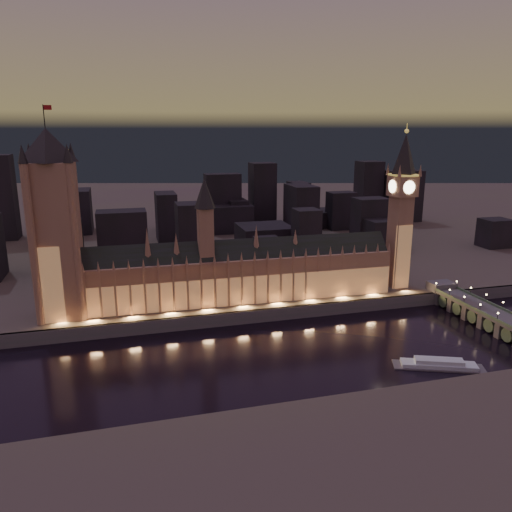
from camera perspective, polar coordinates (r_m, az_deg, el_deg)
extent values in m
plane|color=black|center=(269.71, 2.08, -10.75)|extent=(2000.00, 2000.00, 0.00)
cube|color=#503C44|center=(764.54, -9.60, 5.87)|extent=(2000.00, 960.00, 8.00)
cube|color=#4C5554|center=(304.35, -0.22, -6.91)|extent=(2000.00, 2.50, 8.00)
cube|color=#9B6C52|center=(316.58, -2.07, -2.62)|extent=(200.30, 23.31, 28.00)
cube|color=tan|center=(308.59, -1.63, -4.05)|extent=(200.00, 0.50, 18.00)
cube|color=black|center=(312.03, -2.10, 0.37)|extent=(200.24, 19.58, 16.26)
cube|color=#9B6C52|center=(305.35, -5.78, 2.49)|extent=(9.00, 9.00, 32.00)
cone|color=black|center=(301.23, -5.90, 7.15)|extent=(13.00, 13.00, 18.00)
cube|color=#9B6C52|center=(300.69, -20.54, -4.49)|extent=(1.20, 1.20, 28.00)
cone|color=#9B6C52|center=(296.48, -20.81, -1.34)|extent=(2.00, 2.00, 6.00)
cube|color=#9B6C52|center=(299.93, -18.95, -4.39)|extent=(1.20, 1.20, 28.00)
cone|color=#9B6C52|center=(295.71, -19.21, -1.23)|extent=(2.00, 2.00, 6.00)
cube|color=#9B6C52|center=(299.40, -17.36, -4.30)|extent=(1.20, 1.20, 28.00)
cone|color=#9B6C52|center=(295.17, -17.60, -1.13)|extent=(2.00, 2.00, 6.00)
cube|color=#9B6C52|center=(299.09, -15.76, -4.20)|extent=(1.20, 1.20, 28.00)
cone|color=#9B6C52|center=(294.86, -15.99, -1.03)|extent=(2.00, 2.00, 6.00)
cube|color=#9B6C52|center=(299.02, -14.17, -4.09)|extent=(1.20, 1.20, 28.00)
cone|color=#9B6C52|center=(294.79, -14.37, -0.92)|extent=(2.00, 2.00, 6.00)
cube|color=#9B6C52|center=(299.19, -12.57, -3.99)|extent=(1.20, 1.20, 28.00)
cone|color=#9B6C52|center=(294.95, -12.75, -0.82)|extent=(2.00, 2.00, 6.00)
cube|color=#9B6C52|center=(299.58, -10.98, -3.88)|extent=(1.20, 1.20, 28.00)
cone|color=#9B6C52|center=(295.35, -11.14, -0.71)|extent=(2.00, 2.00, 6.00)
cube|color=#9B6C52|center=(300.20, -9.39, -3.77)|extent=(1.20, 1.20, 28.00)
cone|color=#9B6C52|center=(295.99, -9.53, -0.60)|extent=(2.00, 2.00, 6.00)
cube|color=#9B6C52|center=(301.06, -7.81, -3.65)|extent=(1.20, 1.20, 28.00)
cone|color=#9B6C52|center=(296.85, -7.94, -0.50)|extent=(2.00, 2.00, 6.00)
cube|color=#9B6C52|center=(302.14, -6.24, -3.54)|extent=(1.20, 1.20, 28.00)
cone|color=#9B6C52|center=(297.95, -6.35, -0.39)|extent=(2.00, 2.00, 6.00)
cube|color=#9B6C52|center=(303.45, -4.69, -3.42)|extent=(1.20, 1.20, 28.00)
cone|color=#9B6C52|center=(299.28, -4.77, -0.28)|extent=(2.00, 2.00, 6.00)
cube|color=#9B6C52|center=(304.98, -3.14, -3.30)|extent=(1.20, 1.20, 28.00)
cone|color=#9B6C52|center=(300.83, -3.21, -0.18)|extent=(2.00, 2.00, 6.00)
cube|color=#9B6C52|center=(306.73, -1.62, -3.18)|extent=(1.20, 1.20, 28.00)
cone|color=#9B6C52|center=(302.60, -1.67, -0.08)|extent=(2.00, 2.00, 6.00)
cube|color=#9B6C52|center=(308.69, -0.11, -3.06)|extent=(1.20, 1.20, 28.00)
cone|color=#9B6C52|center=(304.59, -0.15, 0.03)|extent=(2.00, 2.00, 6.00)
cube|color=#9B6C52|center=(310.86, 1.37, -2.94)|extent=(1.20, 1.20, 28.00)
cone|color=#9B6C52|center=(306.79, 1.36, 0.13)|extent=(2.00, 2.00, 6.00)
cube|color=#9B6C52|center=(313.24, 2.83, -2.81)|extent=(1.20, 1.20, 28.00)
cone|color=#9B6C52|center=(309.20, 2.84, 0.23)|extent=(2.00, 2.00, 6.00)
cube|color=#9B6C52|center=(315.83, 4.27, -2.69)|extent=(1.20, 1.20, 28.00)
cone|color=#9B6C52|center=(311.82, 4.29, 0.33)|extent=(2.00, 2.00, 6.00)
cube|color=#9B6C52|center=(318.61, 5.69, -2.57)|extent=(1.20, 1.20, 28.00)
cone|color=#9B6C52|center=(314.64, 5.73, 0.42)|extent=(2.00, 2.00, 6.00)
cube|color=#9B6C52|center=(321.58, 7.08, -2.45)|extent=(1.20, 1.20, 28.00)
cone|color=#9B6C52|center=(317.64, 7.13, 0.52)|extent=(2.00, 2.00, 6.00)
cube|color=#9B6C52|center=(324.74, 8.44, -2.33)|extent=(1.20, 1.20, 28.00)
cone|color=#9B6C52|center=(320.84, 8.51, 0.61)|extent=(2.00, 2.00, 6.00)
cube|color=#9B6C52|center=(328.08, 9.78, -2.21)|extent=(1.20, 1.20, 28.00)
cone|color=#9B6C52|center=(324.22, 9.86, 0.70)|extent=(2.00, 2.00, 6.00)
cube|color=#9B6C52|center=(331.59, 11.09, -2.10)|extent=(1.20, 1.20, 28.00)
cone|color=#9B6C52|center=(327.78, 11.18, 0.78)|extent=(2.00, 2.00, 6.00)
cube|color=#9B6C52|center=(335.28, 12.37, -1.98)|extent=(1.20, 1.20, 28.00)
cone|color=#9B6C52|center=(331.51, 12.47, 0.87)|extent=(2.00, 2.00, 6.00)
cube|color=#9B6C52|center=(339.13, 13.62, -1.87)|extent=(1.20, 1.20, 28.00)
cone|color=#9B6C52|center=(335.40, 13.74, 0.95)|extent=(2.00, 2.00, 6.00)
cube|color=#9B6C52|center=(343.14, 14.84, -1.75)|extent=(1.20, 1.20, 28.00)
cone|color=#9B6C52|center=(339.46, 14.97, 1.03)|extent=(2.00, 2.00, 6.00)
cone|color=#9B6C52|center=(302.43, -12.32, 1.54)|extent=(4.40, 4.40, 18.00)
cone|color=#9B6C52|center=(304.09, -9.11, 1.37)|extent=(4.40, 4.40, 14.00)
cone|color=#9B6C52|center=(312.84, 0.03, 2.11)|extent=(4.40, 4.40, 16.00)
cone|color=#9B6C52|center=(320.93, 4.51, 2.01)|extent=(4.40, 4.40, 12.00)
cube|color=#9B6C52|center=(303.65, -21.82, 1.53)|extent=(24.89, 24.89, 88.78)
cube|color=tan|center=(298.34, -21.64, -3.12)|extent=(22.00, 0.50, 44.00)
cone|color=black|center=(297.36, -22.79, 11.61)|extent=(31.68, 31.68, 18.00)
cylinder|color=black|center=(297.30, -23.07, 14.49)|extent=(0.50, 0.50, 12.00)
cube|color=#AC181B|center=(297.16, -22.73, 15.39)|extent=(4.00, 0.15, 2.50)
cylinder|color=#9B6C52|center=(294.56, -24.16, 0.93)|extent=(4.40, 4.40, 88.78)
cone|color=black|center=(288.22, -25.17, 10.52)|extent=(5.20, 5.20, 10.00)
cylinder|color=#9B6C52|center=(315.82, -23.59, 1.82)|extent=(4.40, 4.40, 88.78)
cone|color=black|center=(309.92, -24.51, 10.76)|extent=(5.20, 5.20, 10.00)
cylinder|color=#9B6C52|center=(291.80, -19.90, 1.22)|extent=(4.40, 4.40, 88.78)
cone|color=black|center=(285.40, -20.76, 10.92)|extent=(5.20, 5.20, 10.00)
cylinder|color=#9B6C52|center=(313.25, -19.61, 2.10)|extent=(4.40, 4.40, 88.78)
cone|color=black|center=(307.30, -20.40, 11.13)|extent=(5.20, 5.20, 10.00)
cube|color=#9B6C52|center=(354.28, 15.99, 1.56)|extent=(13.05, 13.05, 62.59)
cube|color=tan|center=(351.25, 16.40, -0.14)|extent=(12.00, 0.50, 44.00)
cube|color=#9B6C52|center=(348.19, 16.42, 7.68)|extent=(15.00, 15.00, 13.55)
cube|color=#F2C64C|center=(347.48, 16.51, 8.88)|extent=(15.75, 15.75, 1.20)
cone|color=black|center=(346.58, 16.67, 11.12)|extent=(18.00, 18.00, 26.00)
sphere|color=#F2C64C|center=(346.21, 16.85, 13.51)|extent=(2.80, 2.80, 2.80)
cylinder|color=#F2C64C|center=(346.21, 16.88, 13.92)|extent=(0.40, 0.40, 5.00)
cylinder|color=#FFF2BF|center=(341.65, 17.10, 7.51)|extent=(8.40, 0.50, 8.40)
cylinder|color=#FFF2BF|center=(354.78, 15.77, 7.84)|extent=(8.40, 0.50, 8.40)
cylinder|color=#FFF2BF|center=(344.22, 15.31, 7.68)|extent=(0.50, 8.40, 8.40)
cylinder|color=#FFF2BF|center=(352.29, 17.51, 7.67)|extent=(0.50, 8.40, 8.40)
cone|color=#9B6C52|center=(336.93, 16.12, 9.34)|extent=(2.60, 2.60, 8.00)
cone|color=#9B6C52|center=(349.81, 14.84, 9.59)|extent=(2.60, 2.60, 8.00)
cone|color=#9B6C52|center=(344.90, 18.28, 9.28)|extent=(2.60, 2.60, 8.00)
cone|color=#9B6C52|center=(357.50, 16.96, 9.54)|extent=(2.60, 2.60, 8.00)
cube|color=#4C5554|center=(321.22, 26.07, -6.23)|extent=(16.60, 100.00, 1.60)
cube|color=#3C5A42|center=(315.75, 25.01, -6.19)|extent=(0.80, 100.00, 1.60)
cube|color=#3C5A42|center=(325.90, 27.15, -5.81)|extent=(0.80, 100.00, 1.60)
cube|color=#4C5554|center=(361.79, 20.41, -3.55)|extent=(16.60, 12.00, 9.50)
cube|color=#4C5554|center=(318.05, 26.81, -7.51)|extent=(14.94, 4.00, 9.50)
cylinder|color=black|center=(310.15, 25.89, -6.29)|extent=(0.30, 0.30, 4.40)
sphere|color=#FFD88C|center=(309.40, 25.93, -5.89)|extent=(1.00, 1.00, 1.00)
cube|color=#4C5554|center=(327.91, 25.16, -6.68)|extent=(14.94, 4.00, 9.50)
cylinder|color=black|center=(320.25, 24.23, -5.48)|extent=(0.30, 0.30, 4.40)
sphere|color=#FFD88C|center=(319.53, 24.27, -5.09)|extent=(1.00, 1.00, 1.00)
cylinder|color=black|center=(330.27, 26.37, -5.13)|extent=(0.30, 0.30, 4.40)
sphere|color=#FFD88C|center=(329.56, 26.41, -4.75)|extent=(1.00, 1.00, 1.00)
cube|color=#4C5554|center=(338.09, 23.61, -5.89)|extent=(14.94, 4.00, 9.50)
cylinder|color=black|center=(330.67, 22.68, -4.71)|extent=(0.30, 0.30, 4.40)
sphere|color=#FFD88C|center=(329.97, 22.72, -4.33)|extent=(1.00, 1.00, 1.00)
cylinder|color=black|center=(340.37, 24.80, -4.40)|extent=(0.30, 0.30, 4.40)
sphere|color=#FFD88C|center=(339.69, 24.84, -4.03)|extent=(1.00, 1.00, 1.00)
cube|color=#4C5554|center=(348.56, 22.16, -5.15)|extent=(14.94, 4.00, 9.50)
cylinder|color=black|center=(341.36, 21.24, -3.98)|extent=(0.30, 0.30, 4.40)
sphere|color=#FFD88C|center=(340.68, 21.27, -3.62)|extent=(1.00, 1.00, 1.00)
cylinder|color=black|center=(350.77, 23.32, -3.71)|extent=(0.30, 0.30, 4.40)
sphere|color=#FFD88C|center=(350.11, 23.36, -3.35)|extent=(1.00, 1.00, 1.00)
cube|color=#4C5554|center=(359.29, 20.80, -4.45)|extent=(14.94, 4.00, 9.50)
cylinder|color=black|center=(352.31, 19.88, -3.30)|extent=(0.30, 0.30, 4.40)
sphere|color=#FFD88C|center=(351.65, 19.91, -2.94)|extent=(1.00, 1.00, 1.00)
cylinder|color=black|center=(361.43, 21.94, -3.06)|extent=(0.30, 0.30, 4.40)
sphere|color=#FFD88C|center=(360.79, 21.97, -2.71)|extent=(1.00, 1.00, 1.00)
cylinder|color=#3C5A42|center=(322.82, 25.98, -7.03)|extent=(14.61, 8.00, 8.00)
cylinder|color=#3C5A42|center=(332.85, 24.38, -6.22)|extent=(14.61, 8.00, 8.00)
cylinder|color=#3C5A42|center=(343.18, 22.88, -5.46)|extent=(14.61, 8.00, 8.00)
cylinder|color=#3C5A42|center=(353.78, 21.48, -4.74)|extent=(14.61, 8.00, 8.00)
cube|color=#4C5554|center=(267.83, 20.13, -11.80)|extent=(44.46, 26.03, 0.60)
cube|color=silver|center=(267.44, 20.15, -11.63)|extent=(36.57, 21.08, 2.40)
cube|color=silver|center=(266.52, 20.19, -11.20)|extent=(23.83, 14.54, 2.20)
cube|color=black|center=(390.81, 1.28, 0.37)|extent=(19.03, 19.80, 23.89)
cube|color=black|center=(612.01, 16.38, 6.58)|extent=(42.59, 22.95, 59.25)
cube|color=black|center=(510.09, 25.62, 2.40)|extent=(25.07, 21.33, 26.07)
cube|color=black|center=(410.71, 5.74, 2.37)|extent=(19.65, 20.18, 43.18)
cube|color=black|center=(541.53, -2.18, 4.77)|extent=(19.44, 30.73, 32.37)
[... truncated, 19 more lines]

